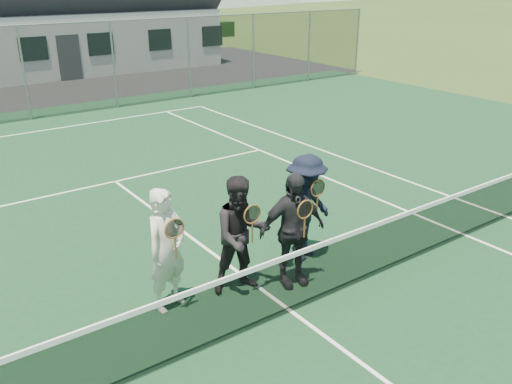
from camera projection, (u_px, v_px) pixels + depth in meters
court_surface at (291, 312)px, 7.65m from camera, size 30.00×30.00×0.02m
court_markings at (291, 312)px, 7.64m from camera, size 11.03×23.83×0.01m
tennis_net at (292, 280)px, 7.45m from camera, size 11.68×0.08×1.10m
perimeter_fence at (24, 74)px, 17.24m from camera, size 30.07×0.07×3.02m
player_a at (167, 250)px, 7.46m from camera, size 0.75×0.60×1.80m
player_b at (242, 235)px, 7.89m from camera, size 1.03×0.89×1.80m
player_c at (292, 230)px, 8.04m from camera, size 1.13×0.66×1.80m
player_d at (306, 208)px, 8.82m from camera, size 1.29×0.92×1.80m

